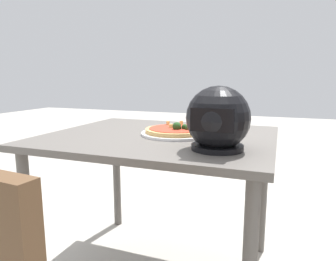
{
  "coord_description": "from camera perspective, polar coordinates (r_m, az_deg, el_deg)",
  "views": [
    {
      "loc": [
        -0.54,
        1.34,
        1.01
      ],
      "look_at": [
        -0.04,
        -0.01,
        0.76
      ],
      "focal_mm": 32.29,
      "sensor_mm": 36.0,
      "label": 1
    }
  ],
  "objects": [
    {
      "name": "pizza",
      "position": [
        1.46,
        1.6,
        0.12
      ],
      "size": [
        0.3,
        0.3,
        0.05
      ],
      "color": "tan",
      "rests_on": "pizza_plate"
    },
    {
      "name": "dining_table",
      "position": [
        1.49,
        -1.53,
        -4.04
      ],
      "size": [
        1.08,
        0.9,
        0.74
      ],
      "color": "#5B5651",
      "rests_on": "ground"
    },
    {
      "name": "motorcycle_helmet",
      "position": [
        1.16,
        9.4,
        2.04
      ],
      "size": [
        0.24,
        0.24,
        0.24
      ],
      "color": "black",
      "rests_on": "dining_table"
    },
    {
      "name": "pizza_plate",
      "position": [
        1.47,
        1.55,
        -0.55
      ],
      "size": [
        0.34,
        0.34,
        0.01
      ],
      "primitive_type": "cylinder",
      "color": "white",
      "rests_on": "dining_table"
    }
  ]
}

